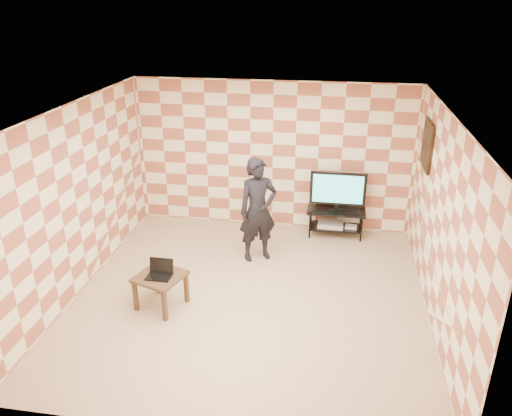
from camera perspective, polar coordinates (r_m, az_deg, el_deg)
The scene contains 14 objects.
floor at distance 7.38m, azimuth -0.75°, elevation -10.07°, with size 5.00×5.00×0.00m, color tan.
wall_back at distance 9.04m, azimuth 1.92°, elevation 5.94°, with size 5.00×0.02×2.70m, color #F2E5BF.
wall_front at distance 4.61m, azimuth -6.27°, elevation -13.10°, with size 5.00×0.02×2.70m, color #F2E5BF.
wall_left at distance 7.54m, azimuth -19.89°, elevation 0.79°, with size 0.02×5.00×2.70m, color #F2E5BF.
wall_right at distance 6.79m, azimuth 20.46°, elevation -1.80°, with size 0.02×5.00×2.70m, color #F2E5BF.
ceiling at distance 6.30m, azimuth -0.88°, elevation 10.82°, with size 5.00×5.00×0.02m, color white.
wall_art at distance 8.02m, azimuth 18.98°, elevation 6.82°, with size 0.04×0.72×0.72m.
tv_stand at distance 9.06m, azimuth 9.12°, elevation -0.99°, with size 1.03×0.46×0.50m.
tv at distance 8.85m, azimuth 9.33°, elevation 2.10°, with size 0.97×0.19×0.71m.
dvd_player at distance 9.12m, azimuth 8.51°, elevation -1.84°, with size 0.45×0.32×0.08m, color #B1B1B4.
game_console at distance 9.12m, azimuth 10.80°, elevation -2.13°, with size 0.21×0.15×0.05m, color silver.
side_table at distance 7.09m, azimuth -10.88°, elevation -8.16°, with size 0.76×0.76×0.50m.
laptop at distance 7.01m, azimuth -10.92°, elevation -7.23°, with size 0.34×0.27×0.23m.
person at distance 7.98m, azimuth 0.22°, elevation -0.24°, with size 0.63×0.41×1.73m, color black.
Camera 1 is at (1.06, -6.05, 4.10)m, focal length 35.00 mm.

